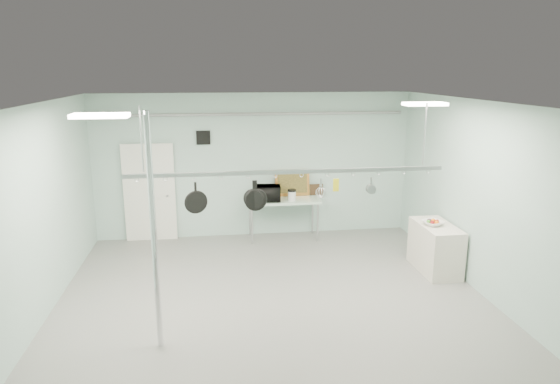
{
  "coord_description": "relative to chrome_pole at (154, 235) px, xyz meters",
  "views": [
    {
      "loc": [
        -0.91,
        -6.9,
        3.69
      ],
      "look_at": [
        0.17,
        1.0,
        1.72
      ],
      "focal_mm": 32.0,
      "sensor_mm": 36.0,
      "label": 1
    }
  ],
  "objects": [
    {
      "name": "floor",
      "position": [
        1.7,
        0.6,
        -1.6
      ],
      "size": [
        8.0,
        8.0,
        0.0
      ],
      "primitive_type": "plane",
      "color": "gray",
      "rests_on": "ground"
    },
    {
      "name": "ceiling",
      "position": [
        1.7,
        0.6,
        1.59
      ],
      "size": [
        7.0,
        8.0,
        0.02
      ],
      "primitive_type": "cube",
      "color": "silver",
      "rests_on": "back_wall"
    },
    {
      "name": "back_wall",
      "position": [
        1.7,
        4.59,
        0.0
      ],
      "size": [
        7.0,
        0.02,
        3.2
      ],
      "primitive_type": "cube",
      "color": "#A9CBC1",
      "rests_on": "floor"
    },
    {
      "name": "right_wall",
      "position": [
        5.19,
        0.6,
        0.0
      ],
      "size": [
        0.02,
        8.0,
        3.2
      ],
      "primitive_type": "cube",
      "color": "#A9CBC1",
      "rests_on": "floor"
    },
    {
      "name": "door",
      "position": [
        -0.6,
        4.54,
        -0.55
      ],
      "size": [
        1.1,
        0.1,
        2.2
      ],
      "primitive_type": "cube",
      "color": "silver",
      "rests_on": "floor"
    },
    {
      "name": "wall_vent",
      "position": [
        0.6,
        4.57,
        0.65
      ],
      "size": [
        0.3,
        0.04,
        0.3
      ],
      "primitive_type": "cube",
      "color": "black",
      "rests_on": "back_wall"
    },
    {
      "name": "conduit_pipe",
      "position": [
        1.7,
        4.5,
        1.15
      ],
      "size": [
        6.6,
        0.07,
        0.07
      ],
      "primitive_type": "cylinder",
      "rotation": [
        0.0,
        1.57,
        0.0
      ],
      "color": "gray",
      "rests_on": "back_wall"
    },
    {
      "name": "chrome_pole",
      "position": [
        0.0,
        0.0,
        0.0
      ],
      "size": [
        0.08,
        0.08,
        3.2
      ],
      "primitive_type": "cylinder",
      "color": "silver",
      "rests_on": "floor"
    },
    {
      "name": "prep_table",
      "position": [
        2.3,
        4.2,
        -0.77
      ],
      "size": [
        1.6,
        0.7,
        0.91
      ],
      "color": "#ADCBBC",
      "rests_on": "floor"
    },
    {
      "name": "side_cabinet",
      "position": [
        4.85,
        2.0,
        -1.15
      ],
      "size": [
        0.6,
        1.2,
        0.9
      ],
      "primitive_type": "cube",
      "color": "beige",
      "rests_on": "floor"
    },
    {
      "name": "pot_rack",
      "position": [
        1.9,
        0.9,
        0.63
      ],
      "size": [
        4.8,
        0.06,
        1.0
      ],
      "color": "#B7B7BC",
      "rests_on": "ceiling"
    },
    {
      "name": "light_panel_left",
      "position": [
        -0.5,
        -0.2,
        1.56
      ],
      "size": [
        0.65,
        0.3,
        0.05
      ],
      "primitive_type": "cube",
      "color": "white",
      "rests_on": "ceiling"
    },
    {
      "name": "light_panel_right",
      "position": [
        4.1,
        1.2,
        1.56
      ],
      "size": [
        0.65,
        0.3,
        0.05
      ],
      "primitive_type": "cube",
      "color": "white",
      "rests_on": "ceiling"
    },
    {
      "name": "microwave",
      "position": [
        1.93,
        4.14,
        -0.53
      ],
      "size": [
        0.64,
        0.46,
        0.33
      ],
      "primitive_type": "imported",
      "rotation": [
        0.0,
        0.0,
        3.04
      ],
      "color": "black",
      "rests_on": "prep_table"
    },
    {
      "name": "coffee_canister",
      "position": [
        2.47,
        4.08,
        -0.59
      ],
      "size": [
        0.22,
        0.22,
        0.21
      ],
      "primitive_type": "cylinder",
      "rotation": [
        0.0,
        0.0,
        0.37
      ],
      "color": "silver",
      "rests_on": "prep_table"
    },
    {
      "name": "painting_large",
      "position": [
        2.54,
        4.5,
        -0.41
      ],
      "size": [
        0.78,
        0.14,
        0.58
      ],
      "primitive_type": "cube",
      "rotation": [
        -0.14,
        0.0,
        0.02
      ],
      "color": "#CD7F37",
      "rests_on": "prep_table"
    },
    {
      "name": "painting_small",
      "position": [
        3.11,
        4.5,
        -0.57
      ],
      "size": [
        0.3,
        0.1,
        0.25
      ],
      "primitive_type": "cube",
      "rotation": [
        -0.17,
        0.0,
        0.05
      ],
      "color": "#342112",
      "rests_on": "prep_table"
    },
    {
      "name": "fruit_bowl",
      "position": [
        4.75,
        1.98,
        -0.66
      ],
      "size": [
        0.45,
        0.45,
        0.09
      ],
      "primitive_type": "imported",
      "rotation": [
        0.0,
        0.0,
        0.32
      ],
      "color": "white",
      "rests_on": "side_cabinet"
    },
    {
      "name": "skillet_left",
      "position": [
        0.52,
        0.9,
        0.25
      ],
      "size": [
        0.35,
        0.16,
        0.47
      ],
      "primitive_type": null,
      "rotation": [
        0.0,
        0.0,
        0.3
      ],
      "color": "black",
      "rests_on": "pot_rack"
    },
    {
      "name": "skillet_mid",
      "position": [
        1.41,
        0.9,
        0.25
      ],
      "size": [
        0.34,
        0.11,
        0.46
      ],
      "primitive_type": null,
      "rotation": [
        0.0,
        0.0,
        0.15
      ],
      "color": "black",
      "rests_on": "pot_rack"
    },
    {
      "name": "skillet_right",
      "position": [
        1.38,
        0.9,
        0.26
      ],
      "size": [
        0.31,
        0.15,
        0.44
      ],
      "primitive_type": null,
      "rotation": [
        0.0,
        0.0,
        -0.31
      ],
      "color": "black",
      "rests_on": "pot_rack"
    },
    {
      "name": "whisk",
      "position": [
        2.4,
        0.9,
        0.34
      ],
      "size": [
        0.2,
        0.2,
        0.3
      ],
      "primitive_type": null,
      "rotation": [
        0.0,
        0.0,
        0.39
      ],
      "color": "#B4B4B9",
      "rests_on": "pot_rack"
    },
    {
      "name": "grater",
      "position": [
        2.63,
        0.9,
        0.38
      ],
      "size": [
        0.09,
        0.03,
        0.22
      ],
      "primitive_type": null,
      "rotation": [
        0.0,
        0.0,
        0.12
      ],
      "color": "gold",
      "rests_on": "pot_rack"
    },
    {
      "name": "saucepan",
      "position": [
        3.19,
        0.9,
        0.35
      ],
      "size": [
        0.16,
        0.13,
        0.26
      ],
      "primitive_type": null,
      "rotation": [
        0.0,
        0.0,
        -0.31
      ],
      "color": "silver",
      "rests_on": "pot_rack"
    },
    {
      "name": "fruit_cluster",
      "position": [
        4.75,
        1.98,
        -0.62
      ],
      "size": [
        0.24,
        0.24,
        0.09
      ],
      "primitive_type": null,
      "color": "maroon",
      "rests_on": "fruit_bowl"
    }
  ]
}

